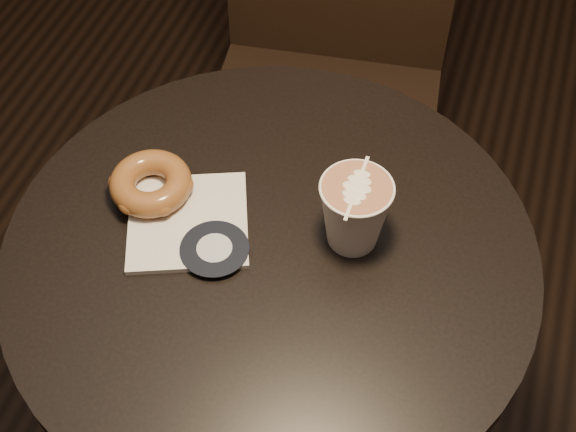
{
  "coord_description": "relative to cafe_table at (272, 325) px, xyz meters",
  "views": [
    {
      "loc": [
        0.21,
        -0.57,
        1.6
      ],
      "look_at": [
        0.01,
        0.03,
        0.79
      ],
      "focal_mm": 50.0,
      "sensor_mm": 36.0,
      "label": 1
    }
  ],
  "objects": [
    {
      "name": "chair",
      "position": [
        -0.08,
        0.58,
        0.06
      ],
      "size": [
        0.49,
        0.49,
        1.1
      ],
      "rotation": [
        0.0,
        0.0,
        0.13
      ],
      "color": "black",
      "rests_on": "ground"
    },
    {
      "name": "cafe_table",
      "position": [
        0.0,
        0.0,
        0.0
      ],
      "size": [
        0.7,
        0.7,
        0.75
      ],
      "color": "black",
      "rests_on": "ground"
    },
    {
      "name": "doughnut",
      "position": [
        -0.18,
        0.03,
        0.23
      ],
      "size": [
        0.11,
        0.11,
        0.04
      ],
      "primitive_type": "torus",
      "color": "brown",
      "rests_on": "pastry_bag"
    },
    {
      "name": "pastry_bag",
      "position": [
        -0.12,
        0.0,
        0.2
      ],
      "size": [
        0.2,
        0.2,
        0.01
      ],
      "primitive_type": "cube",
      "rotation": [
        0.0,
        0.0,
        0.38
      ],
      "color": "silver",
      "rests_on": "cafe_table"
    },
    {
      "name": "latte_cup",
      "position": [
        0.1,
        0.05,
        0.25
      ],
      "size": [
        0.09,
        0.09,
        0.1
      ],
      "primitive_type": null,
      "color": "white",
      "rests_on": "cafe_table"
    }
  ]
}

